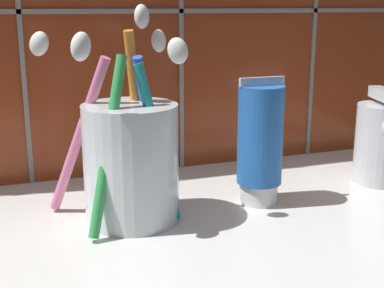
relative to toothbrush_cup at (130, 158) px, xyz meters
The scene contains 3 objects.
sink_counter 11.42cm from the toothbrush_cup, 34.08° to the right, with size 69.01×38.51×2.00cm, color silver.
toothbrush_cup is the anchor object (origin of this frame).
toothpaste_tube 12.67cm from the toothbrush_cup, ahead, with size 4.56×4.35×12.34cm.
Camera 1 is at (-17.82, -39.28, 20.87)cm, focal length 50.00 mm.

